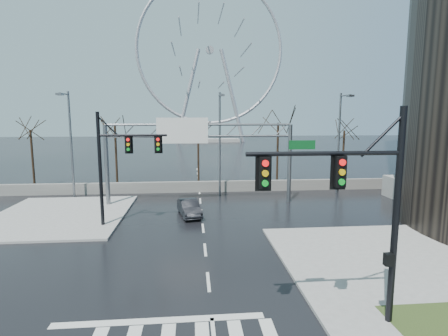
{
  "coord_description": "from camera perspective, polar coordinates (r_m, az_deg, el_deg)",
  "views": [
    {
      "loc": [
        -0.66,
        -15.39,
        7.61
      ],
      "look_at": [
        1.59,
        9.41,
        4.0
      ],
      "focal_mm": 28.0,
      "sensor_mm": 36.0,
      "label": 1
    }
  ],
  "objects": [
    {
      "name": "tree_far_right",
      "position": [
        43.22,
        19.01,
        4.89
      ],
      "size": [
        3.4,
        3.4,
        6.8
      ],
      "color": "black",
      "rests_on": "ground"
    },
    {
      "name": "tree_far_left",
      "position": [
        43.09,
        -29.01,
        4.51
      ],
      "size": [
        3.5,
        3.5,
        7.0
      ],
      "color": "black",
      "rests_on": "ground"
    },
    {
      "name": "tree_center",
      "position": [
        39.97,
        -4.24,
        4.73
      ],
      "size": [
        3.25,
        3.25,
        6.5
      ],
      "color": "black",
      "rests_on": "ground"
    },
    {
      "name": "car",
      "position": [
        27.51,
        -5.71,
        -6.48
      ],
      "size": [
        2.11,
        4.05,
        1.27
      ],
      "primitive_type": "imported",
      "rotation": [
        0.0,
        0.0,
        0.21
      ],
      "color": "black",
      "rests_on": "ground"
    },
    {
      "name": "signal_mast_near",
      "position": [
        13.04,
        21.44,
        -4.44
      ],
      "size": [
        5.52,
        0.41,
        8.0
      ],
      "color": "black",
      "rests_on": "ground"
    },
    {
      "name": "streetlight_left",
      "position": [
        35.46,
        -23.92,
        4.76
      ],
      "size": [
        0.5,
        2.55,
        10.0
      ],
      "color": "slate",
      "rests_on": "ground"
    },
    {
      "name": "ferris_wheel",
      "position": [
        112.08,
        -2.33,
        17.75
      ],
      "size": [
        45.0,
        6.0,
        50.91
      ],
      "color": "gray",
      "rests_on": "ground"
    },
    {
      "name": "ground",
      "position": [
        17.18,
        -2.58,
        -18.05
      ],
      "size": [
        260.0,
        260.0,
        0.0
      ],
      "primitive_type": "plane",
      "color": "black",
      "rests_on": "ground"
    },
    {
      "name": "sidewalk_right_ext",
      "position": [
        21.74,
        25.25,
        -12.84
      ],
      "size": [
        12.0,
        10.0,
        0.15
      ],
      "primitive_type": "cube",
      "color": "gray",
      "rests_on": "ground"
    },
    {
      "name": "sidewalk_far",
      "position": [
        30.23,
        -25.19,
        -6.99
      ],
      "size": [
        10.0,
        12.0,
        0.15
      ],
      "primitive_type": "cube",
      "color": "gray",
      "rests_on": "ground"
    },
    {
      "name": "sign_gantry",
      "position": [
        30.45,
        -4.64,
        3.65
      ],
      "size": [
        16.36,
        0.4,
        7.6
      ],
      "color": "slate",
      "rests_on": "ground"
    },
    {
      "name": "tree_right",
      "position": [
        40.1,
        8.81,
        6.16
      ],
      "size": [
        3.9,
        3.9,
        7.8
      ],
      "color": "black",
      "rests_on": "ground"
    },
    {
      "name": "streetlight_mid",
      "position": [
        33.7,
        -0.65,
        5.32
      ],
      "size": [
        0.5,
        2.55,
        10.0
      ],
      "color": "slate",
      "rests_on": "ground"
    },
    {
      "name": "tree_left",
      "position": [
        39.81,
        -17.36,
        5.52
      ],
      "size": [
        3.75,
        3.75,
        7.5
      ],
      "color": "black",
      "rests_on": "ground"
    },
    {
      "name": "streetlight_right",
      "position": [
        36.66,
        18.47,
        5.13
      ],
      "size": [
        0.5,
        2.55,
        10.0
      ],
      "color": "slate",
      "rests_on": "ground"
    },
    {
      "name": "barrier_wall",
      "position": [
        36.09,
        -4.04,
        -3.05
      ],
      "size": [
        52.0,
        0.5,
        1.1
      ],
      "primitive_type": "cube",
      "color": "slate",
      "rests_on": "ground"
    },
    {
      "name": "signal_mast_far",
      "position": [
        25.06,
        -17.15,
        1.52
      ],
      "size": [
        4.72,
        0.41,
        8.0
      ],
      "color": "black",
      "rests_on": "ground"
    }
  ]
}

